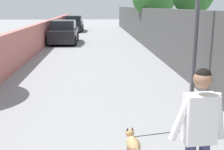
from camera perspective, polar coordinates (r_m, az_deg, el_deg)
The scene contains 7 objects.
ground_plane at distance 14.97m, azimuth -3.40°, elevation 4.08°, with size 80.00×80.00×0.00m, color gray.
wall_left at distance 13.28m, azimuth -17.62°, elevation 5.54°, with size 48.00×0.30×1.51m, color #CC726B.
fence_right at distance 13.23m, azimuth 10.86°, elevation 7.76°, with size 48.00×0.30×2.36m, color #4C4C4C.
person_skateboarder at distance 3.62m, azimuth 17.07°, elevation -9.75°, with size 0.25×0.71×1.71m.
dog at distance 4.87m, azimuth 4.24°, elevation -13.41°, with size 1.52×0.76×1.06m.
car_near at distance 19.87m, azimuth -9.56°, elevation 8.36°, with size 4.12×1.80×1.54m.
car_far at distance 29.21m, azimuth -7.63°, elevation 10.07°, with size 4.11×1.80×1.54m.
Camera 1 is at (-0.76, -0.01, 2.49)m, focal length 45.72 mm.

